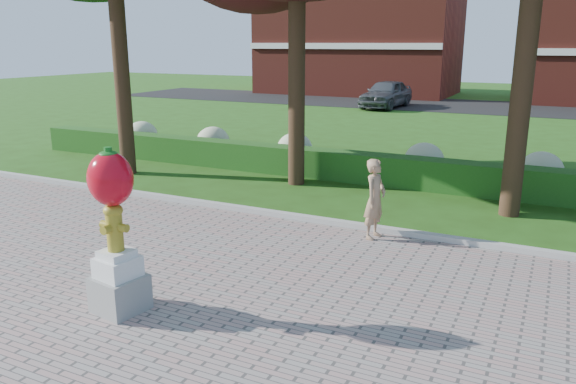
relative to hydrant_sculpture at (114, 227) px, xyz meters
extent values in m
plane|color=#254A12|center=(1.02, 1.95, -1.29)|extent=(100.00, 100.00, 0.00)
cube|color=#ADADA5|center=(1.02, 4.95, -1.21)|extent=(40.00, 0.18, 0.15)
cube|color=#164513|center=(1.02, 8.95, -0.89)|extent=(24.00, 0.70, 0.80)
ellipsoid|color=beige|center=(-7.98, 9.95, -0.74)|extent=(1.10, 1.10, 0.99)
ellipsoid|color=beige|center=(-4.98, 9.95, -0.74)|extent=(1.10, 1.10, 0.99)
ellipsoid|color=beige|center=(-1.98, 9.95, -0.74)|extent=(1.10, 1.10, 0.99)
ellipsoid|color=beige|center=(2.02, 9.95, -0.74)|extent=(1.10, 1.10, 0.99)
ellipsoid|color=beige|center=(5.02, 9.95, -0.74)|extent=(1.10, 1.10, 0.99)
cube|color=black|center=(1.02, 29.95, -1.28)|extent=(50.00, 8.00, 0.02)
cube|color=maroon|center=(-8.98, 35.95, 2.21)|extent=(14.00, 8.00, 7.00)
cylinder|color=black|center=(-5.98, 6.95, 2.07)|extent=(0.44, 0.44, 6.72)
cylinder|color=black|center=(-0.98, 7.95, 1.79)|extent=(0.44, 0.44, 6.16)
cylinder|color=black|center=(4.52, 7.45, 2.35)|extent=(0.44, 0.44, 7.28)
cube|color=gray|center=(0.00, 0.00, -0.99)|extent=(0.74, 0.74, 0.51)
cube|color=silver|center=(0.00, 0.00, -0.59)|extent=(0.59, 0.59, 0.29)
cube|color=silver|center=(0.00, 0.00, -0.39)|extent=(0.48, 0.48, 0.10)
cylinder|color=olive|center=(0.00, 0.00, -0.05)|extent=(0.23, 0.23, 0.58)
ellipsoid|color=olive|center=(0.00, 0.00, 0.23)|extent=(0.27, 0.27, 0.19)
cylinder|color=olive|center=(-0.16, 0.00, 0.01)|extent=(0.12, 0.11, 0.11)
cylinder|color=olive|center=(0.16, 0.00, 0.01)|extent=(0.12, 0.11, 0.11)
cylinder|color=olive|center=(0.00, -0.15, 0.01)|extent=(0.12, 0.12, 0.12)
cylinder|color=olive|center=(0.00, 0.00, 0.32)|extent=(0.08, 0.08, 0.05)
ellipsoid|color=red|center=(0.00, 0.00, 0.68)|extent=(0.65, 0.58, 0.75)
ellipsoid|color=red|center=(-0.19, 0.00, 0.66)|extent=(0.32, 0.32, 0.48)
ellipsoid|color=red|center=(0.19, 0.00, 0.66)|extent=(0.32, 0.32, 0.48)
cylinder|color=#16621B|center=(0.00, 0.00, 1.05)|extent=(0.10, 0.10, 0.12)
ellipsoid|color=#16621B|center=(0.00, 0.00, 1.02)|extent=(0.25, 0.25, 0.08)
imported|color=#A57F5E|center=(2.29, 4.55, -0.46)|extent=(0.45, 0.62, 1.56)
imported|color=#474B4F|center=(-4.11, 26.95, -0.46)|extent=(2.30, 4.90, 1.62)
camera|label=1|loc=(5.35, -5.51, 2.44)|focal=35.00mm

